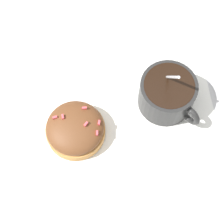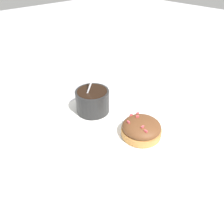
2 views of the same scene
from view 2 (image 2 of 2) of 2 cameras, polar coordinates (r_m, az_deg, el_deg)
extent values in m
plane|color=#B2B2B7|center=(0.54, 1.20, -2.51)|extent=(3.00, 3.00, 0.00)
cube|color=white|center=(0.54, 1.20, -2.38)|extent=(0.32, 0.31, 0.00)
cylinder|color=black|center=(0.56, -5.08, 2.87)|extent=(0.09, 0.09, 0.06)
cylinder|color=black|center=(0.55, -5.21, 5.01)|extent=(0.08, 0.08, 0.01)
torus|color=black|center=(0.60, -3.40, 5.36)|extent=(0.03, 0.04, 0.04)
ellipsoid|color=silver|center=(0.58, -3.10, 2.09)|extent=(0.02, 0.02, 0.01)
cylinder|color=silver|center=(0.54, -6.24, 5.51)|extent=(0.01, 0.06, 0.11)
cylinder|color=#C18442|center=(0.50, 7.62, -5.03)|extent=(0.09, 0.09, 0.02)
ellipsoid|color=brown|center=(0.49, 7.74, -3.79)|extent=(0.09, 0.09, 0.03)
cube|color=#EA4C56|center=(0.46, 8.84, -4.96)|extent=(0.01, 0.00, 0.00)
cube|color=#EA4C56|center=(0.51, 5.01, -0.75)|extent=(0.01, 0.01, 0.00)
cube|color=#EA4C56|center=(0.47, 7.98, -3.87)|extent=(0.00, 0.01, 0.00)
cube|color=#EA4C56|center=(0.48, 4.33, -2.63)|extent=(0.01, 0.00, 0.00)
cube|color=#EA4C56|center=(0.51, 6.68, -0.31)|extent=(0.00, 0.01, 0.00)
cube|color=#EA4C56|center=(0.49, 6.70, -1.18)|extent=(0.01, 0.01, 0.00)
camera|label=1|loc=(0.59, 34.57, 53.53)|focal=60.00mm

